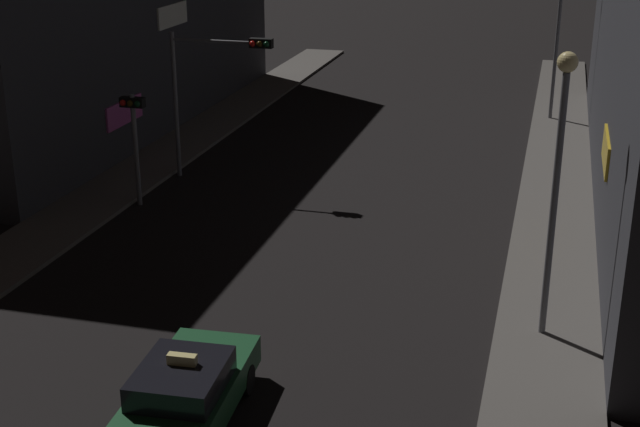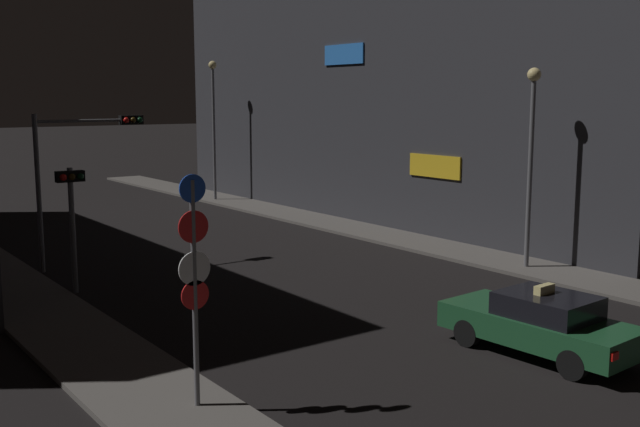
{
  "view_description": "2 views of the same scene",
  "coord_description": "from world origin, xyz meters",
  "views": [
    {
      "loc": [
        7.04,
        -5.63,
        9.89
      ],
      "look_at": [
        1.7,
        14.24,
        2.3
      ],
      "focal_mm": 49.75,
      "sensor_mm": 36.0,
      "label": 1
    },
    {
      "loc": [
        -12.87,
        -2.18,
        5.72
      ],
      "look_at": [
        1.13,
        16.91,
        2.06
      ],
      "focal_mm": 42.17,
      "sensor_mm": 36.0,
      "label": 2
    }
  ],
  "objects": [
    {
      "name": "taxi",
      "position": [
        0.7,
        7.96,
        0.74
      ],
      "size": [
        2.07,
        4.55,
        1.62
      ],
      "color": "#1E512D",
      "rests_on": "ground_plane"
    },
    {
      "name": "traffic_light_left_kerb",
      "position": [
        -5.92,
        19.51,
        2.66
      ],
      "size": [
        0.8,
        0.42,
        3.71
      ],
      "color": "slate",
      "rests_on": "ground_plane"
    },
    {
      "name": "street_lamp_far_block",
      "position": [
        6.94,
        34.69,
        4.89
      ],
      "size": [
        0.44,
        0.44,
        7.57
      ],
      "color": "slate",
      "rests_on": "sidewalk_right"
    },
    {
      "name": "sign_pole_left",
      "position": [
        -6.93,
        9.71,
        2.62
      ],
      "size": [
        0.62,
        0.1,
        4.27
      ],
      "color": "slate",
      "rests_on": "sidewalk_left"
    },
    {
      "name": "street_lamp_near_block",
      "position": [
        7.25,
        13.56,
        4.37
      ],
      "size": [
        0.45,
        0.45,
        6.55
      ],
      "color": "slate",
      "rests_on": "sidewalk_right"
    },
    {
      "name": "traffic_light_overhead",
      "position": [
        -4.53,
        22.79,
        3.75
      ],
      "size": [
        3.73,
        0.42,
        5.2
      ],
      "color": "slate",
      "rests_on": "ground_plane"
    },
    {
      "name": "sidewalk_right",
      "position": [
        7.39,
        23.62,
        0.06
      ],
      "size": [
        2.44,
        51.25,
        0.12
      ],
      "primitive_type": "cube",
      "color": "#5B5651",
      "rests_on": "ground_plane"
    },
    {
      "name": "building_facade_right",
      "position": [
        11.74,
        25.22,
        8.33
      ],
      "size": [
        6.36,
        29.69,
        16.66
      ],
      "color": "#333338",
      "rests_on": "ground_plane"
    }
  ]
}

